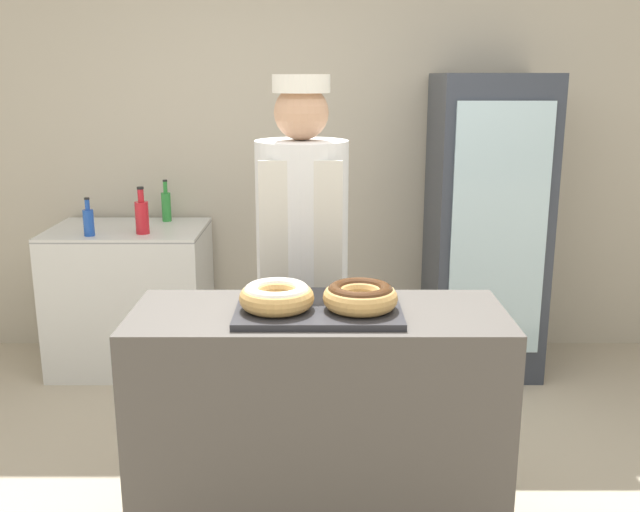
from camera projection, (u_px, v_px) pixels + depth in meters
The scene contains 13 objects.
wall_back at pixel (321, 142), 4.53m from camera, with size 8.00×0.06×2.70m.
display_counter at pixel (320, 429), 2.68m from camera, with size 1.36×0.53×0.94m.
serving_tray at pixel (320, 308), 2.57m from camera, with size 0.59×0.43×0.02m.
donut_light_glaze at pixel (278, 296), 2.51m from camera, with size 0.27×0.27×0.09m.
donut_chocolate_glaze at pixel (362, 296), 2.51m from camera, with size 0.27×0.27×0.09m.
brownie_back_left at pixel (292, 288), 2.71m from camera, with size 0.07×0.07×0.03m.
brownie_back_right at pixel (348, 288), 2.71m from camera, with size 0.07×0.07×0.03m.
baker_person at pixel (304, 269), 3.15m from camera, with size 0.40×0.40×1.77m.
beverage_fridge at pixel (487, 226), 4.26m from camera, with size 0.64×0.67×1.78m.
chest_freezer at pixel (133, 297), 4.38m from camera, with size 0.92×0.65×0.88m.
bottle_blue at pixel (90, 221), 4.04m from camera, with size 0.06×0.06×0.22m.
bottle_green at pixel (168, 205), 4.45m from camera, with size 0.06×0.06×0.26m.
bottle_red at pixel (144, 216), 4.10m from camera, with size 0.08×0.08×0.27m.
Camera 1 is at (0.01, -2.44, 1.76)m, focal length 40.00 mm.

